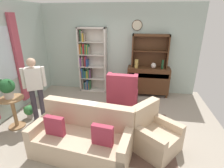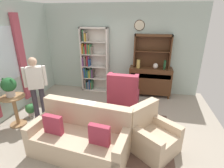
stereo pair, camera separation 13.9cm
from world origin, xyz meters
The scene contains 19 objects.
ground_plane centered at (0.00, 0.00, -0.01)m, with size 5.40×4.60×0.02m, color #9E9384.
wall_back centered at (0.01, 2.13, 1.40)m, with size 5.00×0.09×2.80m.
wall_left centered at (-2.52, 0.00, 1.40)m, with size 0.16×4.20×2.80m.
area_rug centered at (0.20, -0.30, 0.00)m, with size 2.52×1.85×0.01m, color brown.
bookshelf centered at (-0.91, 1.94, 1.00)m, with size 0.90×0.30×2.10m.
sideboard centered at (1.00, 1.86, 0.51)m, with size 1.30×0.45×0.92m.
sideboard_hutch centered at (1.00, 1.97, 1.56)m, with size 1.10×0.26×1.00m.
vase_tall centered at (0.61, 1.78, 1.05)m, with size 0.11×0.11×0.26m, color tan.
vase_round centered at (1.13, 1.79, 1.01)m, with size 0.15×0.15×0.17m, color beige.
bottle_wine centered at (1.39, 1.77, 1.06)m, with size 0.07×0.07×0.27m, color #194223.
couch_floral centered at (-0.25, -0.98, 0.31)m, with size 1.90×1.08×0.90m.
armchair_floral centered at (1.04, -0.67, 0.29)m, with size 1.08×1.07×0.88m.
wingback_chair centered at (0.30, 0.81, 0.38)m, with size 0.81×0.83×1.05m.
plant_stand centered at (-2.05, -0.45, 0.45)m, with size 0.52×0.52×0.74m.
potted_plant_large centered at (-2.08, -0.45, 0.99)m, with size 0.32×0.32×0.44m.
potted_plant_small centered at (-1.97, -0.06, 0.20)m, with size 0.25×0.25×0.34m.
person_reading centered at (-1.68, -0.07, 0.91)m, with size 0.49×0.34×1.56m.
coffee_table centered at (0.03, -0.20, 0.35)m, with size 0.80×0.50×0.42m.
book_stack centered at (-0.01, -0.13, 0.47)m, with size 0.21×0.14×0.10m.
Camera 2 is at (0.83, -3.48, 2.42)m, focal length 27.95 mm.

